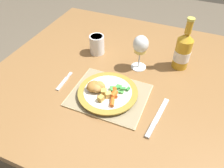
% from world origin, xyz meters
% --- Properties ---
extents(ground_plane, '(6.00, 6.00, 0.00)m').
position_xyz_m(ground_plane, '(0.00, 0.00, 0.00)').
color(ground_plane, brown).
extents(dining_table, '(1.21, 1.07, 0.74)m').
position_xyz_m(dining_table, '(0.00, 0.00, 0.66)').
color(dining_table, olive).
rests_on(dining_table, ground).
extents(placemat, '(0.31, 0.25, 0.01)m').
position_xyz_m(placemat, '(-0.03, -0.15, 0.74)').
color(placemat, '#CCB789').
rests_on(placemat, dining_table).
extents(dinner_plate, '(0.24, 0.24, 0.02)m').
position_xyz_m(dinner_plate, '(-0.03, -0.15, 0.76)').
color(dinner_plate, silver).
rests_on(dinner_plate, placemat).
extents(breaded_croquettes, '(0.08, 0.07, 0.04)m').
position_xyz_m(breaded_croquettes, '(-0.08, -0.16, 0.78)').
color(breaded_croquettes, '#B77F3D').
rests_on(breaded_croquettes, dinner_plate).
extents(green_beans_pile, '(0.08, 0.05, 0.02)m').
position_xyz_m(green_beans_pile, '(0.00, -0.13, 0.77)').
color(green_beans_pile, '#4CA84C').
rests_on(green_beans_pile, dinner_plate).
extents(glazed_carrots, '(0.04, 0.10, 0.02)m').
position_xyz_m(glazed_carrots, '(0.00, -0.18, 0.78)').
color(glazed_carrots, orange).
rests_on(glazed_carrots, dinner_plate).
extents(fork, '(0.02, 0.12, 0.01)m').
position_xyz_m(fork, '(-0.24, -0.16, 0.74)').
color(fork, silver).
rests_on(fork, dining_table).
extents(table_knife, '(0.04, 0.21, 0.01)m').
position_xyz_m(table_knife, '(0.18, -0.21, 0.74)').
color(table_knife, silver).
rests_on(table_knife, dining_table).
extents(wine_glass, '(0.07, 0.07, 0.17)m').
position_xyz_m(wine_glass, '(0.03, 0.07, 0.86)').
color(wine_glass, silver).
rests_on(wine_glass, dining_table).
extents(bottle, '(0.07, 0.07, 0.24)m').
position_xyz_m(bottle, '(0.20, 0.16, 0.83)').
color(bottle, gold).
rests_on(bottle, dining_table).
extents(roast_potatoes, '(0.05, 0.06, 0.03)m').
position_xyz_m(roast_potatoes, '(-0.03, -0.19, 0.78)').
color(roast_potatoes, gold).
rests_on(roast_potatoes, dinner_plate).
extents(drinking_cup, '(0.07, 0.07, 0.09)m').
position_xyz_m(drinking_cup, '(-0.21, 0.11, 0.79)').
color(drinking_cup, white).
rests_on(drinking_cup, dining_table).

